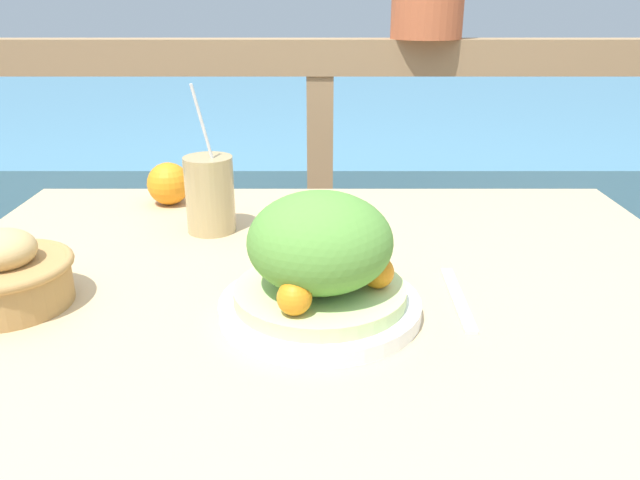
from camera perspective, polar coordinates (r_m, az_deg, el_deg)
The scene contains 8 objects.
patio_table at distance 0.90m, azimuth 0.16°, elevation -9.67°, with size 1.14×0.92×0.76m.
railing_fence at distance 1.71m, azimuth 0.10°, elevation 9.37°, with size 2.80×0.08×1.03m.
sea_backdrop at distance 4.26m, azimuth 0.06°, elevation 9.79°, with size 12.00×4.00×0.55m.
salad_plate at distance 0.75m, azimuth -0.12°, elevation -2.21°, with size 0.25×0.25×0.16m.
drink_glass at distance 1.05m, azimuth -9.89°, elevation 4.15°, with size 0.08×0.08×0.25m.
bread_basket at distance 0.88m, azimuth -26.61°, elevation -2.89°, with size 0.17×0.17×0.10m.
knife at distance 0.84m, azimuth 12.65°, elevation -5.22°, with size 0.02×0.18×0.00m.
orange_near_basket at distance 1.21m, azimuth -13.55°, elevation 5.03°, with size 0.08×0.08×0.08m.
Camera 1 is at (-0.00, -0.77, 1.13)m, focal length 35.00 mm.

